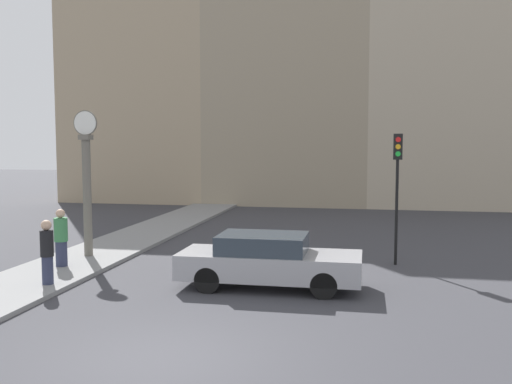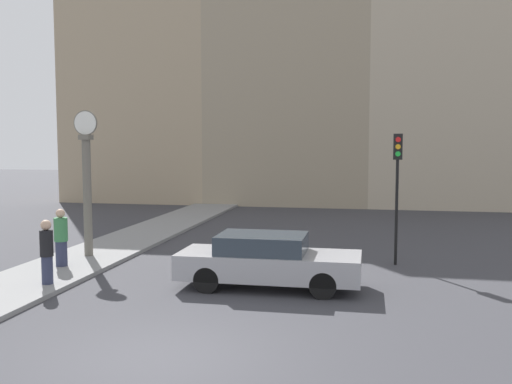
# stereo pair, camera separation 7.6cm
# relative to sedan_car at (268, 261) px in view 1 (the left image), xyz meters

# --- Properties ---
(ground_plane) EXTENTS (120.00, 120.00, 0.00)m
(ground_plane) POSITION_rel_sedan_car_xyz_m (-0.96, -5.06, -0.70)
(ground_plane) COLOR #38383D
(sidewalk_corner) EXTENTS (2.56, 24.70, 0.12)m
(sidewalk_corner) POSITION_rel_sedan_car_xyz_m (-6.14, 5.29, -0.64)
(sidewalk_corner) COLOR gray
(sidewalk_corner) RESTS_ON ground_plane
(building_row) EXTENTS (30.13, 5.00, 19.91)m
(building_row) POSITION_rel_sedan_car_xyz_m (-0.09, 20.12, 8.24)
(building_row) COLOR tan
(building_row) RESTS_ON ground_plane
(sedan_car) EXTENTS (4.54, 1.73, 1.36)m
(sedan_car) POSITION_rel_sedan_car_xyz_m (0.00, 0.00, 0.00)
(sedan_car) COLOR #9E9EA3
(sedan_car) RESTS_ON ground_plane
(traffic_light_far) EXTENTS (0.26, 0.24, 3.91)m
(traffic_light_far) POSITION_rel_sedan_car_xyz_m (3.28, 3.40, 2.10)
(traffic_light_far) COLOR black
(traffic_light_far) RESTS_ON ground_plane
(street_clock) EXTENTS (0.77, 0.34, 4.52)m
(street_clock) POSITION_rel_sedan_car_xyz_m (-6.12, 2.38, 1.72)
(street_clock) COLOR #666056
(street_clock) RESTS_ON sidewalk_corner
(pedestrian_green_hoodie) EXTENTS (0.38, 0.38, 1.65)m
(pedestrian_green_hoodie) POSITION_rel_sedan_car_xyz_m (-6.16, 0.84, 0.24)
(pedestrian_green_hoodie) COLOR #2D334C
(pedestrian_green_hoodie) RESTS_ON sidewalk_corner
(pedestrian_black_jacket) EXTENTS (0.32, 0.32, 1.62)m
(pedestrian_black_jacket) POSITION_rel_sedan_car_xyz_m (-5.40, -1.13, 0.25)
(pedestrian_black_jacket) COLOR #2D334C
(pedestrian_black_jacket) RESTS_ON sidewalk_corner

